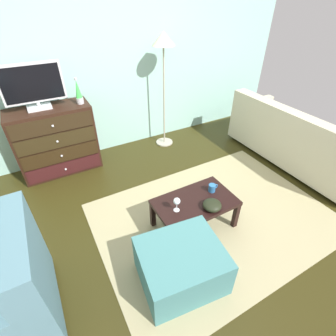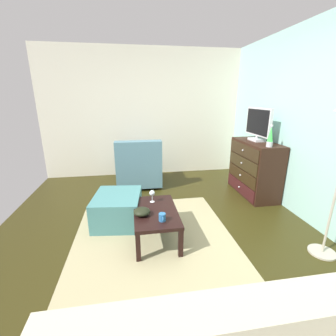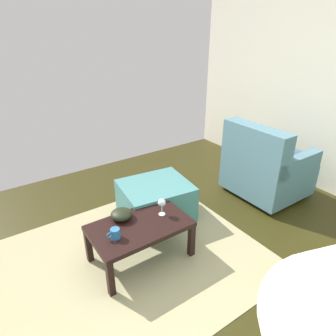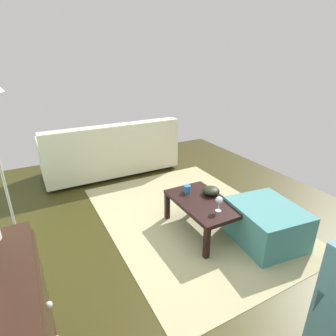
% 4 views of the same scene
% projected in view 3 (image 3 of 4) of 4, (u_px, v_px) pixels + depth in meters
% --- Properties ---
extents(ground_plane, '(5.74, 4.40, 0.05)m').
position_uv_depth(ground_plane, '(144.00, 275.00, 2.51)').
color(ground_plane, '#2E290E').
extents(area_rug, '(2.60, 1.90, 0.01)m').
position_uv_depth(area_rug, '(112.00, 268.00, 2.54)').
color(area_rug, tan).
rests_on(area_rug, ground_plane).
extents(coffee_table, '(0.84, 0.51, 0.36)m').
position_uv_depth(coffee_table, '(140.00, 229.00, 2.53)').
color(coffee_table, black).
rests_on(coffee_table, ground_plane).
extents(wine_glass, '(0.07, 0.07, 0.16)m').
position_uv_depth(wine_glass, '(162.00, 203.00, 2.59)').
color(wine_glass, silver).
rests_on(wine_glass, coffee_table).
extents(mug, '(0.11, 0.08, 0.08)m').
position_uv_depth(mug, '(115.00, 234.00, 2.33)').
color(mug, '#29659E').
rests_on(mug, coffee_table).
extents(bowl_decorative, '(0.19, 0.19, 0.08)m').
position_uv_depth(bowl_decorative, '(121.00, 214.00, 2.57)').
color(bowl_decorative, black).
rests_on(bowl_decorative, coffee_table).
extents(armchair, '(0.80, 0.82, 0.91)m').
position_uv_depth(armchair, '(265.00, 167.00, 3.51)').
color(armchair, '#332319').
rests_on(armchair, ground_plane).
extents(ottoman, '(0.77, 0.68, 0.39)m').
position_uv_depth(ottoman, '(156.00, 201.00, 3.16)').
color(ottoman, '#41797A').
rests_on(ottoman, ground_plane).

